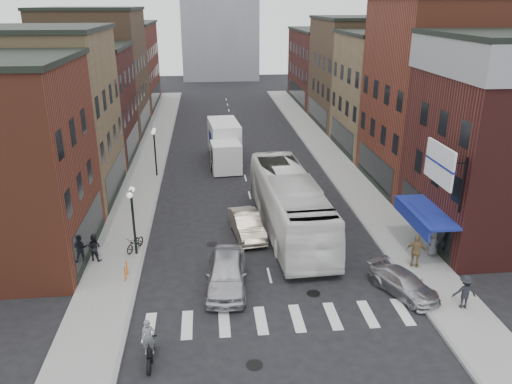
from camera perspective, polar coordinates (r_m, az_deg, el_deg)
ground at (r=26.44m, az=1.81°, el=-10.60°), size 160.00×160.00×0.00m
sidewalk_left at (r=46.73m, az=-12.19°, el=3.34°), size 3.00×74.00×0.15m
sidewalk_right at (r=47.84m, az=8.51°, el=3.99°), size 3.00×74.00×0.15m
curb_left at (r=46.60m, az=-10.35°, el=3.33°), size 0.20×74.00×0.16m
curb_right at (r=47.52m, az=6.75°, el=3.87°), size 0.20×74.00×0.16m
crosswalk_stripes at (r=23.96m, az=2.78°, el=-14.32°), size 12.00×2.20×0.01m
bldg_left_mid_a at (r=39.00m, az=-23.66°, el=7.84°), size 10.30×10.20×12.30m
bldg_left_mid_b at (r=48.62m, az=-20.13°, el=9.40°), size 10.30×10.20×10.30m
bldg_left_far_a at (r=58.99m, az=-17.85°, el=12.98°), size 10.30×12.20×13.30m
bldg_left_far_b at (r=72.78m, az=-15.61°, el=13.74°), size 10.30×16.20×11.30m
bldg_right_mid_a at (r=41.13m, az=20.74°, el=10.27°), size 10.30×10.20×14.30m
bldg_right_mid_b at (r=50.40m, az=15.62°, el=10.85°), size 10.30×10.20×11.30m
bldg_right_far_a at (r=60.60m, az=11.95°, el=13.22°), size 10.30×12.20×12.30m
bldg_right_far_b at (r=74.10m, az=8.65°, el=13.98°), size 10.30×16.20×10.30m
awning_blue at (r=29.77m, az=18.53°, el=-2.31°), size 1.80×5.00×0.78m
billboard_sign at (r=26.77m, az=20.39°, el=2.90°), size 1.52×3.00×3.70m
streetlamp_near at (r=28.83m, az=-13.94°, el=-1.96°), size 0.32×1.22×4.11m
streetlamp_far at (r=42.00m, az=-11.52°, el=5.45°), size 0.32×1.22×4.11m
bike_rack at (r=27.48m, az=-14.65°, el=-8.71°), size 0.08×0.68×0.80m
box_truck at (r=45.33m, az=-3.61°, el=5.48°), size 2.98×8.45×3.60m
motorcycle_rider at (r=21.41m, az=-12.12°, el=-16.55°), size 0.59×2.01×2.05m
transit_bus at (r=31.67m, az=3.83°, el=-1.32°), size 3.76×13.47×3.72m
sedan_left_near at (r=25.83m, az=-3.39°, el=-9.23°), size 2.47×5.22×1.72m
sedan_left_far at (r=31.28m, az=-1.06°, el=-3.76°), size 2.22×4.76×1.51m
curb_car at (r=26.50m, az=16.54°, el=-10.01°), size 3.16×4.32×1.16m
parked_bicycle at (r=30.21m, az=-13.64°, el=-5.68°), size 1.25×1.79×0.89m
ped_left_solo at (r=29.52m, az=-18.00°, el=-6.02°), size 0.89×0.70×1.61m
ped_right_a at (r=25.97m, az=22.77°, el=-10.46°), size 1.15×0.65×1.70m
ped_right_b at (r=28.70m, az=17.84°, el=-6.46°), size 1.25×0.99×1.91m
ped_right_c at (r=30.37m, az=19.59°, el=-5.51°), size 0.87×0.69×1.55m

